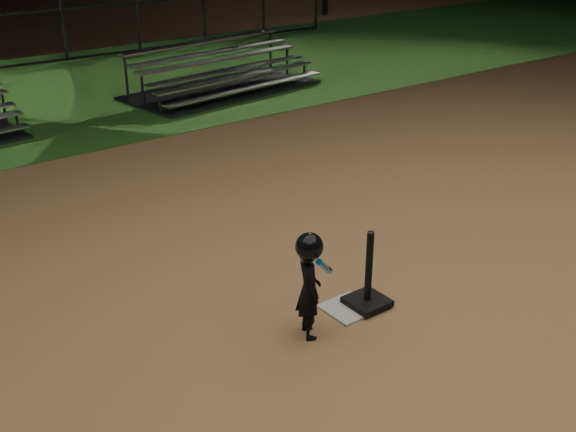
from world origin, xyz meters
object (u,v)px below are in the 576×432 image
at_px(home_plate, 348,308).
at_px(child_batter, 309,282).
at_px(batting_tee, 368,291).
at_px(bleacher_right, 222,82).

distance_m(home_plate, child_batter, 0.80).
xyz_separation_m(batting_tee, child_batter, (-0.77, -0.04, 0.39)).
bearing_deg(child_batter, bleacher_right, -6.27).
height_order(home_plate, child_batter, child_batter).
xyz_separation_m(home_plate, bleacher_right, (3.51, 8.04, 0.19)).
relative_size(child_batter, bleacher_right, 0.25).
bearing_deg(bleacher_right, batting_tee, -119.71).
bearing_deg(home_plate, bleacher_right, 66.42).
bearing_deg(child_batter, batting_tee, -66.70).
xyz_separation_m(child_batter, bleacher_right, (4.09, 8.14, -0.35)).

